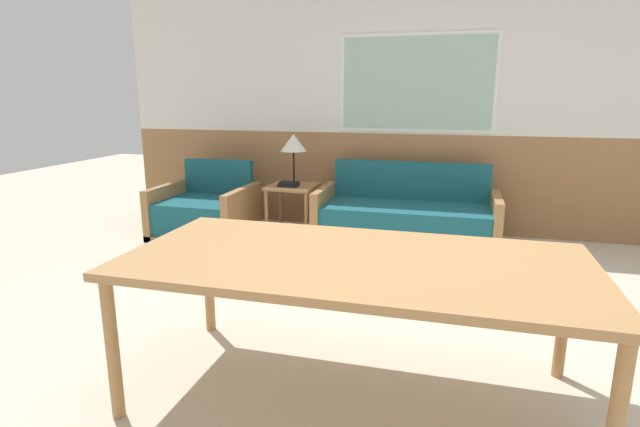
{
  "coord_description": "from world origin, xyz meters",
  "views": [
    {
      "loc": [
        0.21,
        -2.86,
        1.48
      ],
      "look_at": [
        -0.84,
        0.98,
        0.52
      ],
      "focal_mm": 28.0,
      "sensor_mm": 36.0,
      "label": 1
    }
  ],
  "objects_px": {
    "couch": "(406,220)",
    "dining_table": "(355,269)",
    "armchair": "(205,213)",
    "side_table": "(293,194)",
    "table_lamp": "(293,144)"
  },
  "relations": [
    {
      "from": "couch",
      "to": "dining_table",
      "type": "relative_size",
      "value": 0.81
    },
    {
      "from": "armchair",
      "to": "side_table",
      "type": "relative_size",
      "value": 1.77
    },
    {
      "from": "armchair",
      "to": "dining_table",
      "type": "height_order",
      "value": "armchair"
    },
    {
      "from": "armchair",
      "to": "couch",
      "type": "bearing_deg",
      "value": -7.45
    },
    {
      "from": "table_lamp",
      "to": "dining_table",
      "type": "bearing_deg",
      "value": -66.29
    },
    {
      "from": "dining_table",
      "to": "table_lamp",
      "type": "bearing_deg",
      "value": 113.71
    },
    {
      "from": "couch",
      "to": "armchair",
      "type": "xyz_separation_m",
      "value": [
        -2.11,
        -0.2,
        -0.01
      ]
    },
    {
      "from": "couch",
      "to": "table_lamp",
      "type": "xyz_separation_m",
      "value": [
        -1.22,
        0.12,
        0.72
      ]
    },
    {
      "from": "side_table",
      "to": "armchair",
      "type": "bearing_deg",
      "value": -165.12
    },
    {
      "from": "side_table",
      "to": "table_lamp",
      "type": "bearing_deg",
      "value": 97.46
    },
    {
      "from": "armchair",
      "to": "table_lamp",
      "type": "distance_m",
      "value": 1.2
    },
    {
      "from": "couch",
      "to": "dining_table",
      "type": "height_order",
      "value": "couch"
    },
    {
      "from": "couch",
      "to": "armchair",
      "type": "distance_m",
      "value": 2.12
    },
    {
      "from": "table_lamp",
      "to": "armchair",
      "type": "bearing_deg",
      "value": -159.91
    },
    {
      "from": "side_table",
      "to": "table_lamp",
      "type": "relative_size",
      "value": 1.01
    }
  ]
}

